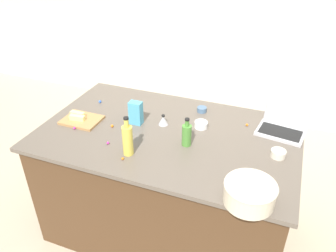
{
  "coord_description": "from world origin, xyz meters",
  "views": [
    {
      "loc": [
        0.7,
        -1.8,
        2.14
      ],
      "look_at": [
        0.0,
        0.0,
        0.95
      ],
      "focal_mm": 35.59,
      "sensor_mm": 36.0,
      "label": 1
    }
  ],
  "objects_px": {
    "ramekin_medium": "(201,125)",
    "kitchen_timer": "(163,120)",
    "laptop": "(283,125)",
    "butter_stick_left": "(77,118)",
    "mixing_bowl_large": "(250,193)",
    "bottle_olive": "(187,135)",
    "ramekin_wide": "(278,154)",
    "butter_stick_right": "(78,114)",
    "ramekin_small": "(202,109)",
    "bottle_oil": "(128,140)",
    "candy_bag": "(136,113)",
    "cutting_board": "(82,120)"
  },
  "relations": [
    {
      "from": "bottle_oil",
      "to": "cutting_board",
      "type": "distance_m",
      "value": 0.56
    },
    {
      "from": "bottle_olive",
      "to": "bottle_oil",
      "type": "distance_m",
      "value": 0.38
    },
    {
      "from": "cutting_board",
      "to": "ramekin_medium",
      "type": "height_order",
      "value": "ramekin_medium"
    },
    {
      "from": "bottle_olive",
      "to": "laptop",
      "type": "bearing_deg",
      "value": 35.12
    },
    {
      "from": "butter_stick_right",
      "to": "candy_bag",
      "type": "height_order",
      "value": "candy_bag"
    },
    {
      "from": "ramekin_small",
      "to": "candy_bag",
      "type": "bearing_deg",
      "value": -139.28
    },
    {
      "from": "butter_stick_right",
      "to": "candy_bag",
      "type": "bearing_deg",
      "value": 12.3
    },
    {
      "from": "kitchen_timer",
      "to": "butter_stick_left",
      "type": "bearing_deg",
      "value": -161.78
    },
    {
      "from": "bottle_olive",
      "to": "butter_stick_right",
      "type": "height_order",
      "value": "bottle_olive"
    },
    {
      "from": "bottle_oil",
      "to": "butter_stick_right",
      "type": "relative_size",
      "value": 2.38
    },
    {
      "from": "candy_bag",
      "to": "bottle_oil",
      "type": "bearing_deg",
      "value": -71.76
    },
    {
      "from": "ramekin_medium",
      "to": "butter_stick_right",
      "type": "bearing_deg",
      "value": -166.8
    },
    {
      "from": "bottle_olive",
      "to": "ramekin_wide",
      "type": "distance_m",
      "value": 0.58
    },
    {
      "from": "ramekin_small",
      "to": "kitchen_timer",
      "type": "xyz_separation_m",
      "value": [
        -0.2,
        -0.28,
        0.02
      ]
    },
    {
      "from": "ramekin_small",
      "to": "ramekin_wide",
      "type": "xyz_separation_m",
      "value": [
        0.6,
        -0.38,
        0.0
      ]
    },
    {
      "from": "bottle_oil",
      "to": "candy_bag",
      "type": "bearing_deg",
      "value": 108.24
    },
    {
      "from": "kitchen_timer",
      "to": "ramekin_medium",
      "type": "bearing_deg",
      "value": 12.32
    },
    {
      "from": "laptop",
      "to": "ramekin_wide",
      "type": "height_order",
      "value": "laptop"
    },
    {
      "from": "butter_stick_left",
      "to": "butter_stick_right",
      "type": "xyz_separation_m",
      "value": [
        -0.03,
        0.04,
        0.0
      ]
    },
    {
      "from": "ramekin_wide",
      "to": "laptop",
      "type": "bearing_deg",
      "value": 90.66
    },
    {
      "from": "bottle_oil",
      "to": "ramekin_small",
      "type": "height_order",
      "value": "bottle_oil"
    },
    {
      "from": "butter_stick_left",
      "to": "ramekin_medium",
      "type": "relative_size",
      "value": 1.19
    },
    {
      "from": "laptop",
      "to": "mixing_bowl_large",
      "type": "distance_m",
      "value": 0.78
    },
    {
      "from": "bottle_oil",
      "to": "butter_stick_left",
      "type": "height_order",
      "value": "bottle_oil"
    },
    {
      "from": "laptop",
      "to": "butter_stick_left",
      "type": "height_order",
      "value": "laptop"
    },
    {
      "from": "cutting_board",
      "to": "ramekin_small",
      "type": "xyz_separation_m",
      "value": [
        0.77,
        0.45,
        0.01
      ]
    },
    {
      "from": "mixing_bowl_large",
      "to": "ramekin_small",
      "type": "height_order",
      "value": "mixing_bowl_large"
    },
    {
      "from": "bottle_oil",
      "to": "cutting_board",
      "type": "height_order",
      "value": "bottle_oil"
    },
    {
      "from": "butter_stick_left",
      "to": "ramekin_wide",
      "type": "bearing_deg",
      "value": 3.83
    },
    {
      "from": "butter_stick_right",
      "to": "candy_bag",
      "type": "distance_m",
      "value": 0.44
    },
    {
      "from": "bottle_oil",
      "to": "kitchen_timer",
      "type": "xyz_separation_m",
      "value": [
        0.07,
        0.41,
        -0.07
      ]
    },
    {
      "from": "mixing_bowl_large",
      "to": "ramekin_small",
      "type": "bearing_deg",
      "value": 120.47
    },
    {
      "from": "cutting_board",
      "to": "ramekin_medium",
      "type": "distance_m",
      "value": 0.86
    },
    {
      "from": "butter_stick_right",
      "to": "ramekin_small",
      "type": "xyz_separation_m",
      "value": [
        0.82,
        0.43,
        -0.02
      ]
    },
    {
      "from": "butter_stick_left",
      "to": "mixing_bowl_large",
      "type": "bearing_deg",
      "value": -15.82
    },
    {
      "from": "butter_stick_left",
      "to": "candy_bag",
      "type": "xyz_separation_m",
      "value": [
        0.4,
        0.14,
        0.05
      ]
    },
    {
      "from": "mixing_bowl_large",
      "to": "ramekin_small",
      "type": "relative_size",
      "value": 3.74
    },
    {
      "from": "ramekin_medium",
      "to": "kitchen_timer",
      "type": "xyz_separation_m",
      "value": [
        -0.26,
        -0.06,
        0.01
      ]
    },
    {
      "from": "bottle_olive",
      "to": "ramekin_wide",
      "type": "bearing_deg",
      "value": 8.05
    },
    {
      "from": "ramekin_small",
      "to": "bottle_oil",
      "type": "bearing_deg",
      "value": -111.89
    },
    {
      "from": "mixing_bowl_large",
      "to": "butter_stick_left",
      "type": "xyz_separation_m",
      "value": [
        -1.29,
        0.37,
        -0.03
      ]
    },
    {
      "from": "bottle_olive",
      "to": "butter_stick_right",
      "type": "xyz_separation_m",
      "value": [
        -0.85,
        0.03,
        -0.04
      ]
    },
    {
      "from": "kitchen_timer",
      "to": "laptop",
      "type": "bearing_deg",
      "value": 15.12
    },
    {
      "from": "cutting_board",
      "to": "kitchen_timer",
      "type": "relative_size",
      "value": 3.51
    },
    {
      "from": "cutting_board",
      "to": "ramekin_medium",
      "type": "xyz_separation_m",
      "value": [
        0.83,
        0.23,
        0.01
      ]
    },
    {
      "from": "mixing_bowl_large",
      "to": "ramekin_medium",
      "type": "bearing_deg",
      "value": 125.28
    },
    {
      "from": "bottle_oil",
      "to": "butter_stick_right",
      "type": "xyz_separation_m",
      "value": [
        -0.55,
        0.26,
        -0.07
      ]
    },
    {
      "from": "mixing_bowl_large",
      "to": "bottle_olive",
      "type": "height_order",
      "value": "bottle_olive"
    },
    {
      "from": "mixing_bowl_large",
      "to": "laptop",
      "type": "bearing_deg",
      "value": 82.66
    },
    {
      "from": "mixing_bowl_large",
      "to": "ramekin_small",
      "type": "distance_m",
      "value": 0.98
    }
  ]
}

